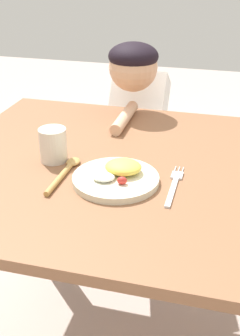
% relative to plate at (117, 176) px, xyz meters
% --- Properties ---
extents(dining_table, '(1.32, 0.94, 0.75)m').
position_rel_plate_xyz_m(dining_table, '(0.11, 0.10, -0.12)').
color(dining_table, brown).
rests_on(dining_table, ground_plane).
extents(plate, '(0.23, 0.23, 0.05)m').
position_rel_plate_xyz_m(plate, '(0.00, 0.00, 0.00)').
color(plate, beige).
rests_on(plate, dining_table).
extents(fork, '(0.03, 0.22, 0.01)m').
position_rel_plate_xyz_m(fork, '(0.15, 0.02, -0.01)').
color(fork, silver).
rests_on(fork, dining_table).
extents(spoon, '(0.04, 0.21, 0.02)m').
position_rel_plate_xyz_m(spoon, '(-0.15, 0.01, -0.01)').
color(spoon, tan).
rests_on(spoon, dining_table).
extents(drinking_cup, '(0.08, 0.08, 0.10)m').
position_rel_plate_xyz_m(drinking_cup, '(-0.21, 0.08, 0.03)').
color(drinking_cup, silver).
rests_on(drinking_cup, dining_table).
extents(person, '(0.21, 0.50, 1.00)m').
position_rel_plate_xyz_m(person, '(-0.08, 0.64, -0.21)').
color(person, '#483974').
rests_on(person, ground_plane).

